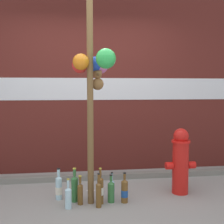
% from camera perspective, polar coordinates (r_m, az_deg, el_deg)
% --- Properties ---
extents(ground_plane, '(14.00, 14.00, 0.00)m').
position_cam_1_polar(ground_plane, '(3.27, -2.70, -19.44)').
color(ground_plane, gray).
extents(building_wall, '(10.00, 0.21, 3.28)m').
position_cam_1_polar(building_wall, '(4.69, -4.55, 8.39)').
color(building_wall, '#561E19').
rests_on(building_wall, ground_plane).
extents(curb_strip, '(8.00, 0.12, 0.08)m').
position_cam_1_polar(curb_strip, '(4.34, -4.02, -12.70)').
color(curb_strip, slate).
rests_on(curb_strip, ground_plane).
extents(memorial_post, '(0.57, 0.49, 2.86)m').
position_cam_1_polar(memorial_post, '(3.32, -3.79, 12.14)').
color(memorial_post, brown).
rests_on(memorial_post, ground_plane).
extents(fire_hydrant, '(0.39, 0.23, 0.84)m').
position_cam_1_polar(fire_hydrant, '(3.81, 13.41, -9.33)').
color(fire_hydrant, red).
rests_on(fire_hydrant, ground_plane).
extents(bottle_0, '(0.07, 0.07, 0.31)m').
position_cam_1_polar(bottle_0, '(3.68, -0.03, -14.76)').
color(bottle_0, '#93CCE0').
rests_on(bottle_0, ground_plane).
extents(bottle_1, '(0.06, 0.06, 0.34)m').
position_cam_1_polar(bottle_1, '(3.46, -6.32, -15.59)').
color(bottle_1, brown).
rests_on(bottle_1, ground_plane).
extents(bottle_2, '(0.08, 0.08, 0.40)m').
position_cam_1_polar(bottle_2, '(3.54, -7.39, -14.65)').
color(bottle_2, '#337038').
rests_on(bottle_2, ground_plane).
extents(bottle_3, '(0.06, 0.06, 0.39)m').
position_cam_1_polar(bottle_3, '(3.37, -2.65, -15.89)').
color(bottle_3, brown).
rests_on(bottle_3, ground_plane).
extents(bottle_4, '(0.08, 0.08, 0.36)m').
position_cam_1_polar(bottle_4, '(3.50, 2.49, -15.33)').
color(bottle_4, brown).
rests_on(bottle_4, ground_plane).
extents(bottle_5, '(0.08, 0.08, 0.38)m').
position_cam_1_polar(bottle_5, '(3.64, -10.50, -14.46)').
color(bottle_5, '#B2DBEA').
rests_on(bottle_5, ground_plane).
extents(bottle_6, '(0.07, 0.07, 0.42)m').
position_cam_1_polar(bottle_6, '(3.46, -2.32, -15.14)').
color(bottle_6, brown).
rests_on(bottle_6, ground_plane).
extents(bottle_7, '(0.07, 0.07, 0.34)m').
position_cam_1_polar(bottle_7, '(3.38, -8.65, -16.30)').
color(bottle_7, '#B2DBEA').
rests_on(bottle_7, ground_plane).
extents(bottle_8, '(0.08, 0.08, 0.33)m').
position_cam_1_polar(bottle_8, '(3.51, -0.19, -15.37)').
color(bottle_8, '#337038').
rests_on(bottle_8, ground_plane).
extents(litter_1, '(0.12, 0.11, 0.01)m').
position_cam_1_polar(litter_1, '(3.92, -4.21, -15.20)').
color(litter_1, silver).
rests_on(litter_1, ground_plane).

